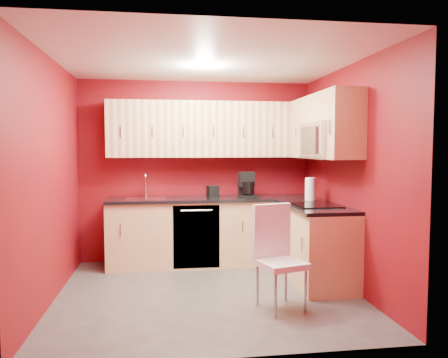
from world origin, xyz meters
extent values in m
plane|color=#53504D|center=(0.00, 0.00, 0.00)|extent=(3.20, 3.20, 0.00)
plane|color=white|center=(0.00, 0.00, 2.50)|extent=(3.20, 3.20, 0.00)
plane|color=maroon|center=(0.00, 1.50, 1.25)|extent=(3.20, 0.00, 3.20)
plane|color=maroon|center=(0.00, -1.50, 1.25)|extent=(3.20, 0.00, 3.20)
plane|color=maroon|center=(-1.60, 0.00, 1.25)|extent=(0.00, 3.00, 3.00)
plane|color=maroon|center=(1.60, 0.00, 1.25)|extent=(0.00, 3.00, 3.00)
cube|color=#EBC186|center=(0.20, 1.20, 0.43)|extent=(2.80, 0.60, 0.87)
cube|color=#EBC186|center=(1.30, 0.25, 0.43)|extent=(0.60, 1.30, 0.87)
cube|color=black|center=(0.20, 1.19, 0.89)|extent=(2.80, 0.63, 0.04)
cube|color=black|center=(1.29, 0.23, 0.89)|extent=(0.63, 1.27, 0.04)
cube|color=#ECCD86|center=(0.20, 1.32, 1.83)|extent=(2.80, 0.35, 0.75)
cube|color=#ECCD86|center=(1.43, 0.86, 1.83)|extent=(0.35, 0.57, 0.75)
cube|color=#ECCD86|center=(1.43, -0.29, 1.83)|extent=(0.35, 0.22, 0.75)
cube|color=#ECCD86|center=(1.43, 0.20, 2.04)|extent=(0.35, 0.76, 0.33)
cube|color=silver|center=(1.40, 0.20, 1.66)|extent=(0.40, 0.76, 0.42)
cube|color=black|center=(1.21, 0.20, 1.66)|extent=(0.02, 0.62, 0.33)
cylinder|color=silver|center=(1.19, -0.03, 1.66)|extent=(0.02, 0.02, 0.29)
cube|color=black|center=(1.28, 0.20, 0.92)|extent=(0.50, 0.55, 0.01)
cube|color=silver|center=(-0.70, 1.18, 0.91)|extent=(0.52, 0.42, 0.02)
cylinder|color=silver|center=(-0.70, 1.38, 1.04)|extent=(0.02, 0.02, 0.26)
torus|color=silver|center=(-0.70, 1.31, 1.17)|extent=(0.02, 0.16, 0.16)
cylinder|color=silver|center=(-0.70, 1.24, 1.11)|extent=(0.02, 0.02, 0.12)
cube|color=black|center=(-0.05, 0.91, 0.43)|extent=(0.60, 0.02, 0.82)
cylinder|color=white|center=(0.00, 0.30, 2.48)|extent=(0.20, 0.20, 0.01)
camera|label=1|loc=(-0.47, -4.62, 1.57)|focal=35.00mm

